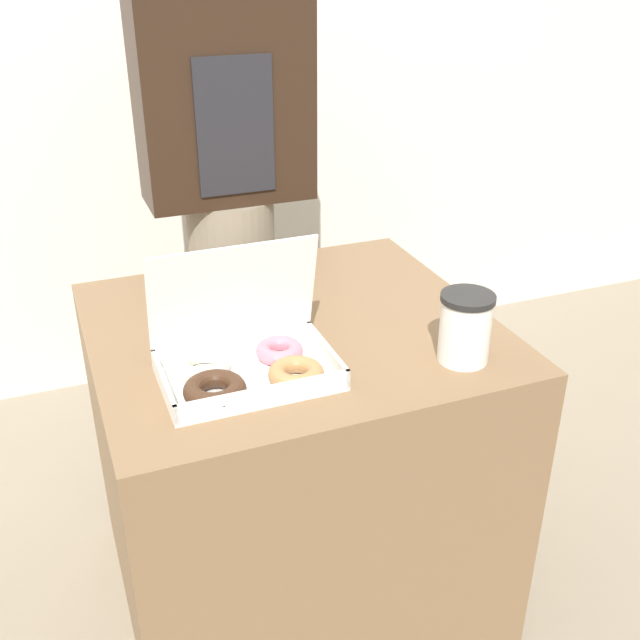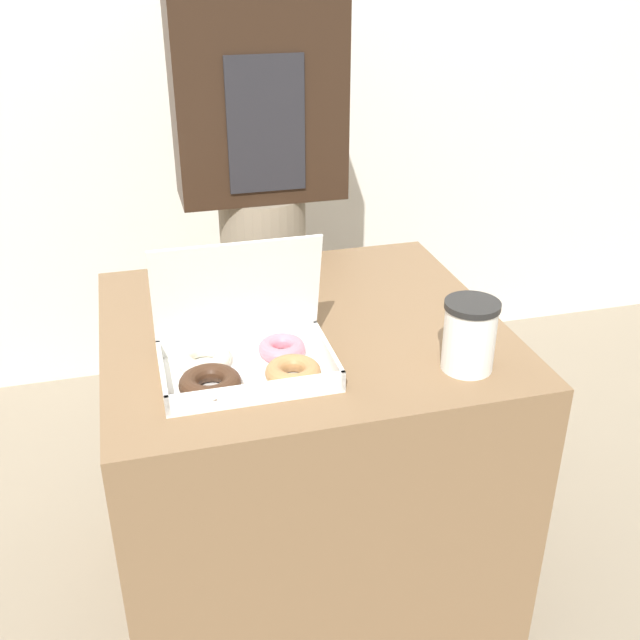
{
  "view_description": "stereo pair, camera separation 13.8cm",
  "coord_description": "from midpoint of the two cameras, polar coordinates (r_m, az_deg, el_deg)",
  "views": [
    {
      "loc": [
        -0.46,
        -1.33,
        1.49
      ],
      "look_at": [
        -0.01,
        -0.2,
        0.86
      ],
      "focal_mm": 42.0,
      "sensor_mm": 36.0,
      "label": 1
    },
    {
      "loc": [
        -0.33,
        -1.38,
        1.49
      ],
      "look_at": [
        -0.01,
        -0.2,
        0.86
      ],
      "focal_mm": 42.0,
      "sensor_mm": 36.0,
      "label": 2
    }
  ],
  "objects": [
    {
      "name": "ground_plane",
      "position": [
        2.05,
        0.86,
        -19.2
      ],
      "size": [
        14.0,
        14.0,
        0.0
      ],
      "primitive_type": "plane",
      "color": "gray"
    },
    {
      "name": "wall_back",
      "position": [
        2.6,
        -6.81,
        23.0
      ],
      "size": [
        10.0,
        0.05,
        2.6
      ],
      "color": "silver",
      "rests_on": "ground_plane"
    },
    {
      "name": "table",
      "position": [
        1.8,
        0.95,
        -10.95
      ],
      "size": [
        0.84,
        0.77,
        0.75
      ],
      "color": "brown",
      "rests_on": "ground_plane"
    },
    {
      "name": "donut_box",
      "position": [
        1.4,
        -3.06,
        -2.81
      ],
      "size": [
        0.32,
        0.23,
        0.25
      ],
      "color": "white",
      "rests_on": "table"
    },
    {
      "name": "coffee_cup",
      "position": [
        1.44,
        14.03,
        -1.21
      ],
      "size": [
        0.1,
        0.1,
        0.14
      ],
      "color": "white",
      "rests_on": "table"
    },
    {
      "name": "person_customer",
      "position": [
        2.11,
        -2.63,
        9.81
      ],
      "size": [
        0.45,
        0.25,
        1.6
      ],
      "color": "gray",
      "rests_on": "ground_plane"
    }
  ]
}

